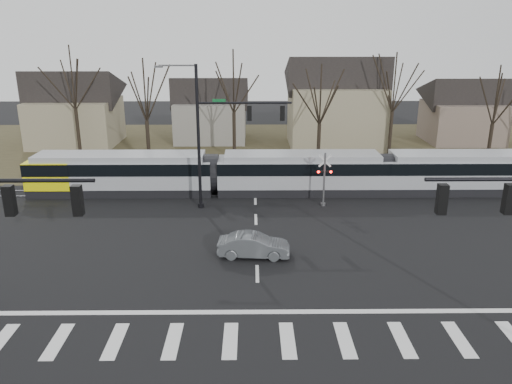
{
  "coord_description": "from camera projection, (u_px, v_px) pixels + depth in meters",
  "views": [
    {
      "loc": [
        -0.3,
        -21.89,
        12.34
      ],
      "look_at": [
        0.0,
        9.0,
        2.3
      ],
      "focal_mm": 35.0,
      "sensor_mm": 36.0,
      "label": 1
    }
  ],
  "objects": [
    {
      "name": "grass_verge",
      "position": [
        254.0,
        147.0,
        55.07
      ],
      "size": [
        140.0,
        28.0,
        0.01
      ],
      "primitive_type": "cube",
      "color": "#38331E",
      "rests_on": "ground"
    },
    {
      "name": "house_c",
      "position": [
        336.0,
        98.0,
        54.48
      ],
      "size": [
        10.8,
        8.64,
        10.1
      ],
      "color": "gray",
      "rests_on": "ground"
    },
    {
      "name": "house_a",
      "position": [
        74.0,
        105.0,
        55.41
      ],
      "size": [
        9.72,
        8.64,
        8.6
      ],
      "color": "gray",
      "rests_on": "ground"
    },
    {
      "name": "stop_line",
      "position": [
        258.0,
        312.0,
        22.92
      ],
      "size": [
        28.0,
        0.35,
        0.01
      ],
      "primitive_type": "cube",
      "color": "silver",
      "rests_on": "ground"
    },
    {
      "name": "sedan",
      "position": [
        254.0,
        245.0,
        28.38
      ],
      "size": [
        1.98,
        4.27,
        1.34
      ],
      "primitive_type": "imported",
      "rotation": [
        0.0,
        0.0,
        1.5
      ],
      "color": "#52565A",
      "rests_on": "ground"
    },
    {
      "name": "rail_crossing_signal",
      "position": [
        324.0,
        181.0,
        36.27
      ],
      "size": [
        1.08,
        0.36,
        4.0
      ],
      "color": "#59595B",
      "rests_on": "ground"
    },
    {
      "name": "house_d",
      "position": [
        464.0,
        107.0,
        56.91
      ],
      "size": [
        8.64,
        7.56,
        7.65
      ],
      "color": "#69584D",
      "rests_on": "ground"
    },
    {
      "name": "house_b",
      "position": [
        211.0,
        106.0,
        57.6
      ],
      "size": [
        8.64,
        7.56,
        7.65
      ],
      "color": "slate",
      "rests_on": "ground"
    },
    {
      "name": "lane_dashes",
      "position": [
        255.0,
        192.0,
        39.85
      ],
      "size": [
        0.18,
        30.0,
        0.01
      ],
      "color": "silver",
      "rests_on": "ground"
    },
    {
      "name": "crosswalk",
      "position": [
        259.0,
        340.0,
        20.83
      ],
      "size": [
        27.0,
        2.6,
        0.01
      ],
      "color": "silver",
      "rests_on": "ground"
    },
    {
      "name": "signal_pole_far",
      "position": [
        221.0,
        130.0,
        34.74
      ],
      "size": [
        9.28,
        0.44,
        10.2
      ],
      "color": "black",
      "rests_on": "ground"
    },
    {
      "name": "tram",
      "position": [
        299.0,
        171.0,
        39.35
      ],
      "size": [
        42.12,
        3.13,
        3.19
      ],
      "color": "gray",
      "rests_on": "ground"
    },
    {
      "name": "rail_pair",
      "position": [
        255.0,
        193.0,
        39.65
      ],
      "size": [
        90.0,
        1.52,
        0.06
      ],
      "color": "#59595E",
      "rests_on": "ground"
    },
    {
      "name": "tree_row",
      "position": [
        275.0,
        111.0,
        47.83
      ],
      "size": [
        59.2,
        7.2,
        10.0
      ],
      "color": "black",
      "rests_on": "ground"
    },
    {
      "name": "ground",
      "position": [
        258.0,
        292.0,
        24.64
      ],
      "size": [
        140.0,
        140.0,
        0.0
      ],
      "primitive_type": "plane",
      "color": "black"
    }
  ]
}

